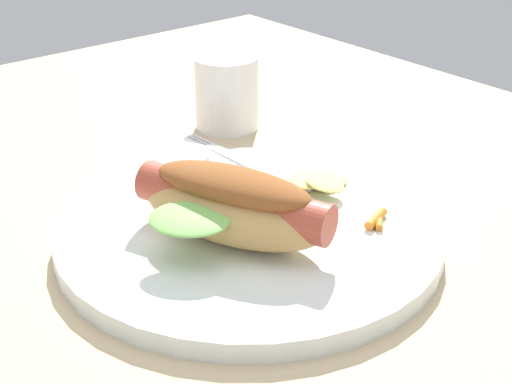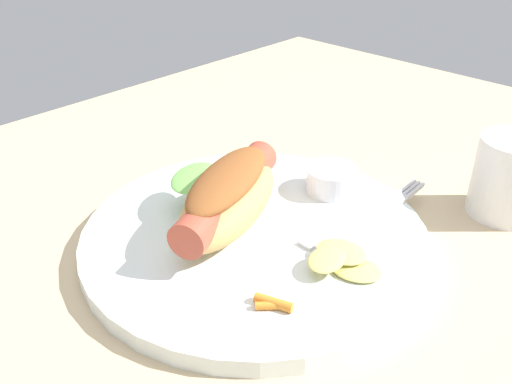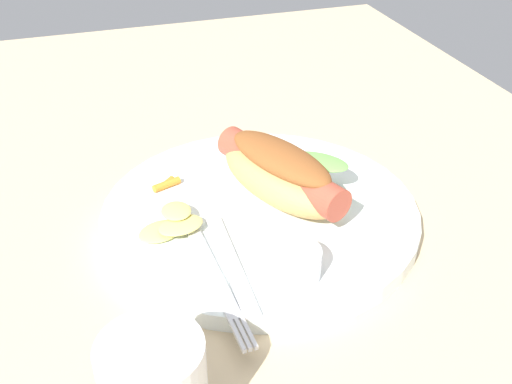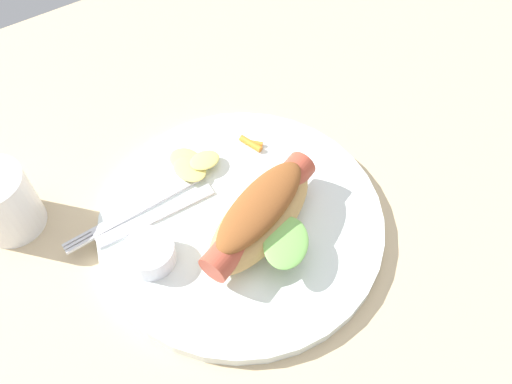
{
  "view_description": "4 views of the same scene",
  "coord_description": "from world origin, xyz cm",
  "px_view_note": "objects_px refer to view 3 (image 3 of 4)",
  "views": [
    {
      "loc": [
        39.57,
        -36.66,
        31.89
      ],
      "look_at": [
        -3.5,
        -0.73,
        3.62
      ],
      "focal_mm": 54.81,
      "sensor_mm": 36.0,
      "label": 1
    },
    {
      "loc": [
        27.03,
        26.02,
        29.5
      ],
      "look_at": [
        -3.07,
        -2.65,
        5.09
      ],
      "focal_mm": 38.95,
      "sensor_mm": 36.0,
      "label": 2
    },
    {
      "loc": [
        -50.29,
        13.68,
        36.06
      ],
      "look_at": [
        -4.01,
        -1.36,
        4.47
      ],
      "focal_mm": 44.13,
      "sensor_mm": 36.0,
      "label": 3
    },
    {
      "loc": [
        -17.79,
        -28.94,
        50.7
      ],
      "look_at": [
        -0.98,
        -2.85,
        6.02
      ],
      "focal_mm": 37.85,
      "sensor_mm": 36.0,
      "label": 4
    }
  ],
  "objects_px": {
    "hot_dog": "(281,172)",
    "carrot_garnish": "(167,184)",
    "sauce_ramekin": "(291,263)",
    "fork": "(215,277)",
    "plate": "(260,214)",
    "knife": "(231,263)",
    "chips_pile": "(172,223)"
  },
  "relations": [
    {
      "from": "fork",
      "to": "sauce_ramekin",
      "type": "bearing_deg",
      "value": 74.96
    },
    {
      "from": "sauce_ramekin",
      "to": "chips_pile",
      "type": "distance_m",
      "value": 0.12
    },
    {
      "from": "fork",
      "to": "hot_dog",
      "type": "bearing_deg",
      "value": 133.97
    },
    {
      "from": "plate",
      "to": "chips_pile",
      "type": "relative_size",
      "value": 4.54
    },
    {
      "from": "fork",
      "to": "knife",
      "type": "distance_m",
      "value": 0.02
    },
    {
      "from": "knife",
      "to": "sauce_ramekin",
      "type": "bearing_deg",
      "value": 60.26
    },
    {
      "from": "fork",
      "to": "carrot_garnish",
      "type": "height_order",
      "value": "carrot_garnish"
    },
    {
      "from": "hot_dog",
      "to": "carrot_garnish",
      "type": "relative_size",
      "value": 5.42
    },
    {
      "from": "plate",
      "to": "carrot_garnish",
      "type": "height_order",
      "value": "carrot_garnish"
    },
    {
      "from": "hot_dog",
      "to": "carrot_garnish",
      "type": "bearing_deg",
      "value": -139.51
    },
    {
      "from": "sauce_ramekin",
      "to": "hot_dog",
      "type": "bearing_deg",
      "value": -15.59
    },
    {
      "from": "plate",
      "to": "hot_dog",
      "type": "xyz_separation_m",
      "value": [
        0.01,
        -0.02,
        0.04
      ]
    },
    {
      "from": "carrot_garnish",
      "to": "chips_pile",
      "type": "bearing_deg",
      "value": 172.9
    },
    {
      "from": "sauce_ramekin",
      "to": "fork",
      "type": "bearing_deg",
      "value": 77.59
    },
    {
      "from": "hot_dog",
      "to": "chips_pile",
      "type": "bearing_deg",
      "value": -101.8
    },
    {
      "from": "plate",
      "to": "knife",
      "type": "distance_m",
      "value": 0.09
    },
    {
      "from": "carrot_garnish",
      "to": "knife",
      "type": "bearing_deg",
      "value": -168.72
    },
    {
      "from": "sauce_ramekin",
      "to": "carrot_garnish",
      "type": "xyz_separation_m",
      "value": [
        0.17,
        0.07,
        -0.01
      ]
    },
    {
      "from": "chips_pile",
      "to": "carrot_garnish",
      "type": "relative_size",
      "value": 2.23
    },
    {
      "from": "fork",
      "to": "plate",
      "type": "bearing_deg",
      "value": 139.7
    },
    {
      "from": "hot_dog",
      "to": "knife",
      "type": "distance_m",
      "value": 0.12
    },
    {
      "from": "plate",
      "to": "fork",
      "type": "height_order",
      "value": "fork"
    },
    {
      "from": "hot_dog",
      "to": "fork",
      "type": "relative_size",
      "value": 1.01
    },
    {
      "from": "hot_dog",
      "to": "knife",
      "type": "bearing_deg",
      "value": -63.23
    },
    {
      "from": "hot_dog",
      "to": "carrot_garnish",
      "type": "distance_m",
      "value": 0.12
    },
    {
      "from": "hot_dog",
      "to": "knife",
      "type": "height_order",
      "value": "hot_dog"
    },
    {
      "from": "carrot_garnish",
      "to": "sauce_ramekin",
      "type": "bearing_deg",
      "value": -156.59
    },
    {
      "from": "fork",
      "to": "chips_pile",
      "type": "bearing_deg",
      "value": -168.63
    },
    {
      "from": "sauce_ramekin",
      "to": "carrot_garnish",
      "type": "relative_size",
      "value": 1.66
    },
    {
      "from": "sauce_ramekin",
      "to": "chips_pile",
      "type": "height_order",
      "value": "sauce_ramekin"
    },
    {
      "from": "chips_pile",
      "to": "hot_dog",
      "type": "bearing_deg",
      "value": -80.24
    },
    {
      "from": "sauce_ramekin",
      "to": "carrot_garnish",
      "type": "height_order",
      "value": "sauce_ramekin"
    }
  ]
}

